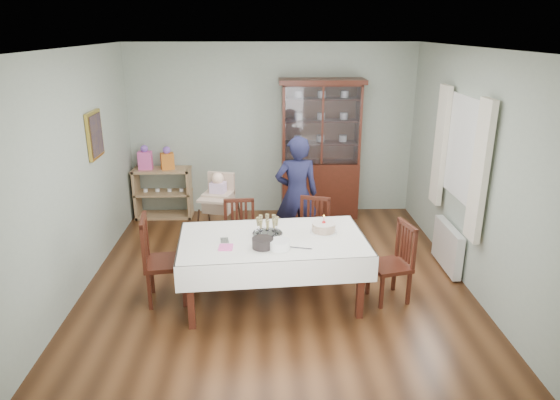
{
  "coord_description": "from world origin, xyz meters",
  "views": [
    {
      "loc": [
        -0.14,
        -5.35,
        2.91
      ],
      "look_at": [
        0.05,
        0.2,
        0.98
      ],
      "focal_mm": 32.0,
      "sensor_mm": 36.0,
      "label": 1
    }
  ],
  "objects_px": {
    "chair_far_right": "(312,247)",
    "birthday_cake": "(324,228)",
    "chair_end_right": "(390,277)",
    "gift_bag_pink": "(145,159)",
    "sideboard": "(163,193)",
    "gift_bag_orange": "(167,159)",
    "chair_end_left": "(165,276)",
    "high_chair": "(219,221)",
    "china_cabinet": "(320,148)",
    "chair_far_left": "(240,250)",
    "woman": "(297,194)",
    "champagne_tray": "(267,229)",
    "dining_table": "(273,269)"
  },
  "relations": [
    {
      "from": "chair_end_right",
      "to": "gift_bag_pink",
      "type": "height_order",
      "value": "gift_bag_pink"
    },
    {
      "from": "chair_far_right",
      "to": "champagne_tray",
      "type": "distance_m",
      "value": 1.07
    },
    {
      "from": "china_cabinet",
      "to": "dining_table",
      "type": "bearing_deg",
      "value": -106.67
    },
    {
      "from": "china_cabinet",
      "to": "chair_far_left",
      "type": "height_order",
      "value": "china_cabinet"
    },
    {
      "from": "dining_table",
      "to": "woman",
      "type": "xyz_separation_m",
      "value": [
        0.35,
        1.37,
        0.41
      ]
    },
    {
      "from": "chair_far_left",
      "to": "chair_far_right",
      "type": "height_order",
      "value": "chair_far_right"
    },
    {
      "from": "dining_table",
      "to": "chair_end_right",
      "type": "xyz_separation_m",
      "value": [
        1.31,
        -0.01,
        -0.12
      ]
    },
    {
      "from": "china_cabinet",
      "to": "gift_bag_orange",
      "type": "relative_size",
      "value": 6.02
    },
    {
      "from": "china_cabinet",
      "to": "champagne_tray",
      "type": "xyz_separation_m",
      "value": [
        -0.86,
        -2.57,
        -0.3
      ]
    },
    {
      "from": "chair_end_right",
      "to": "champagne_tray",
      "type": "distance_m",
      "value": 1.48
    },
    {
      "from": "high_chair",
      "to": "sideboard",
      "type": "bearing_deg",
      "value": 141.63
    },
    {
      "from": "woman",
      "to": "champagne_tray",
      "type": "distance_m",
      "value": 1.33
    },
    {
      "from": "woman",
      "to": "gift_bag_orange",
      "type": "relative_size",
      "value": 4.4
    },
    {
      "from": "dining_table",
      "to": "high_chair",
      "type": "height_order",
      "value": "high_chair"
    },
    {
      "from": "china_cabinet",
      "to": "chair_far_right",
      "type": "relative_size",
      "value": 2.44
    },
    {
      "from": "china_cabinet",
      "to": "sideboard",
      "type": "xyz_separation_m",
      "value": [
        -2.5,
        0.02,
        -0.72
      ]
    },
    {
      "from": "chair_far_right",
      "to": "birthday_cake",
      "type": "xyz_separation_m",
      "value": [
        0.06,
        -0.68,
        0.55
      ]
    },
    {
      "from": "sideboard",
      "to": "gift_bag_orange",
      "type": "distance_m",
      "value": 0.57
    },
    {
      "from": "dining_table",
      "to": "chair_end_left",
      "type": "distance_m",
      "value": 1.2
    },
    {
      "from": "gift_bag_pink",
      "to": "gift_bag_orange",
      "type": "height_order",
      "value": "gift_bag_pink"
    },
    {
      "from": "chair_far_left",
      "to": "chair_end_left",
      "type": "distance_m",
      "value": 1.07
    },
    {
      "from": "dining_table",
      "to": "chair_end_right",
      "type": "height_order",
      "value": "chair_end_right"
    },
    {
      "from": "sideboard",
      "to": "gift_bag_orange",
      "type": "bearing_deg",
      "value": -10.53
    },
    {
      "from": "champagne_tray",
      "to": "gift_bag_orange",
      "type": "relative_size",
      "value": 0.92
    },
    {
      "from": "chair_end_right",
      "to": "gift_bag_pink",
      "type": "xyz_separation_m",
      "value": [
        -3.24,
        2.68,
        0.7
      ]
    },
    {
      "from": "woman",
      "to": "chair_far_left",
      "type": "bearing_deg",
      "value": 33.55
    },
    {
      "from": "dining_table",
      "to": "chair_far_right",
      "type": "relative_size",
      "value": 2.34
    },
    {
      "from": "sideboard",
      "to": "gift_bag_pink",
      "type": "distance_m",
      "value": 0.62
    },
    {
      "from": "chair_end_left",
      "to": "high_chair",
      "type": "height_order",
      "value": "high_chair"
    },
    {
      "from": "champagne_tray",
      "to": "gift_bag_pink",
      "type": "bearing_deg",
      "value": 126.13
    },
    {
      "from": "china_cabinet",
      "to": "chair_end_right",
      "type": "distance_m",
      "value": 2.86
    },
    {
      "from": "chair_far_left",
      "to": "sideboard",
      "type": "bearing_deg",
      "value": 120.75
    },
    {
      "from": "dining_table",
      "to": "high_chair",
      "type": "bearing_deg",
      "value": 116.98
    },
    {
      "from": "sideboard",
      "to": "chair_end_left",
      "type": "distance_m",
      "value": 2.68
    },
    {
      "from": "chair_far_right",
      "to": "birthday_cake",
      "type": "relative_size",
      "value": 2.97
    },
    {
      "from": "woman",
      "to": "gift_bag_pink",
      "type": "relative_size",
      "value": 4.12
    },
    {
      "from": "sideboard",
      "to": "woman",
      "type": "relative_size",
      "value": 0.57
    },
    {
      "from": "chair_end_left",
      "to": "chair_end_right",
      "type": "distance_m",
      "value": 2.5
    },
    {
      "from": "china_cabinet",
      "to": "sideboard",
      "type": "bearing_deg",
      "value": 179.51
    },
    {
      "from": "birthday_cake",
      "to": "gift_bag_pink",
      "type": "bearing_deg",
      "value": 134.57
    },
    {
      "from": "chair_end_right",
      "to": "dining_table",
      "type": "bearing_deg",
      "value": -104.58
    },
    {
      "from": "dining_table",
      "to": "chair_end_right",
      "type": "relative_size",
      "value": 2.33
    },
    {
      "from": "chair_far_left",
      "to": "chair_end_left",
      "type": "height_order",
      "value": "chair_end_left"
    },
    {
      "from": "china_cabinet",
      "to": "birthday_cake",
      "type": "height_order",
      "value": "china_cabinet"
    },
    {
      "from": "woman",
      "to": "gift_bag_orange",
      "type": "height_order",
      "value": "woman"
    },
    {
      "from": "chair_far_right",
      "to": "chair_end_right",
      "type": "bearing_deg",
      "value": -29.29
    },
    {
      "from": "sideboard",
      "to": "woman",
      "type": "distance_m",
      "value": 2.47
    },
    {
      "from": "chair_far_right",
      "to": "woman",
      "type": "xyz_separation_m",
      "value": [
        -0.16,
        0.55,
        0.53
      ]
    },
    {
      "from": "chair_far_left",
      "to": "chair_end_right",
      "type": "distance_m",
      "value": 1.87
    },
    {
      "from": "china_cabinet",
      "to": "chair_far_right",
      "type": "height_order",
      "value": "china_cabinet"
    }
  ]
}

